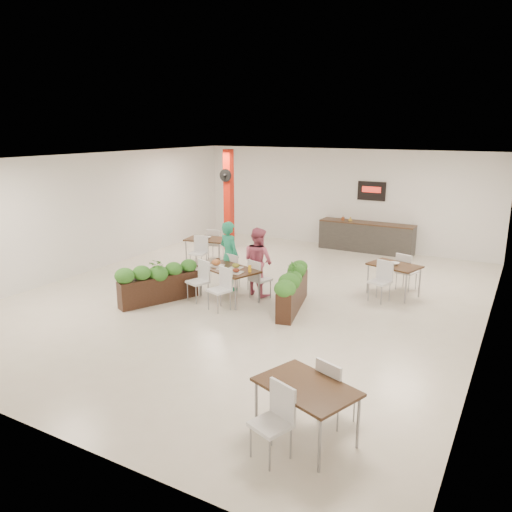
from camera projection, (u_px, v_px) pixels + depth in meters
The scene contains 12 objects.
ground at pixel (252, 297), 11.74m from camera, with size 12.00×12.00×0.00m, color beige.
room_shell at pixel (251, 212), 11.23m from camera, with size 10.10×12.10×3.22m.
red_column at pixel (229, 199), 15.94m from camera, with size 0.40×0.41×3.20m.
service_counter at pixel (366, 236), 15.92m from camera, with size 3.00×0.64×2.20m.
main_table at pixel (229, 273), 11.41m from camera, with size 1.68×1.93×0.92m.
diner_man at pixel (229, 256), 12.09m from camera, with size 0.62×0.40×1.69m, color #239A6E.
diner_woman at pixel (258, 261), 11.72m from camera, with size 0.79×0.61×1.62m, color #D25D7B.
planter_left at pixel (158, 281), 11.25m from camera, with size 1.06×1.82×1.02m.
planter_right at pixel (293, 287), 10.83m from camera, with size 0.79×1.99×1.07m.
side_table_a at pixel (207, 243), 14.43m from camera, with size 1.28×1.67×0.92m.
side_table_b at pixel (394, 270), 11.70m from camera, with size 1.29×1.67×0.92m.
side_table_c at pixel (306, 394), 6.24m from camera, with size 1.44×1.67×0.92m.
Camera 1 is at (5.51, -9.66, 3.87)m, focal length 35.00 mm.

